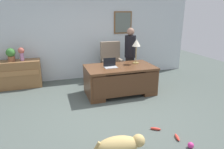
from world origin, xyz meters
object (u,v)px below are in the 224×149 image
at_px(desk, 120,79).
at_px(dog_toy_ball, 191,145).
at_px(dog_toy_plush, 177,137).
at_px(potted_plant, 11,54).
at_px(person_standing, 130,55).
at_px(laptop, 110,65).
at_px(desk_lamp, 136,44).
at_px(dog_toy_bone, 156,129).
at_px(vase_with_flowers, 21,52).
at_px(credenza, 11,75).
at_px(dog_lying, 120,145).
at_px(armchair, 112,64).

height_order(desk, dog_toy_ball, desk).
bearing_deg(dog_toy_plush, potted_plant, 130.03).
height_order(person_standing, laptop, person_standing).
bearing_deg(desk, laptop, 175.21).
relative_size(desk_lamp, dog_toy_bone, 3.33).
relative_size(desk_lamp, vase_with_flowers, 1.76).
bearing_deg(credenza, dog_lying, -61.45).
relative_size(desk_lamp, dog_toy_plush, 3.22).
height_order(laptop, potted_plant, potted_plant).
distance_m(person_standing, desk_lamp, 0.69).
relative_size(dog_toy_ball, dog_toy_bone, 0.50).
distance_m(vase_with_flowers, potted_plant, 0.27).
distance_m(potted_plant, dog_toy_plush, 4.66).
distance_m(laptop, dog_toy_plush, 2.38).
xyz_separation_m(credenza, person_standing, (3.33, -0.57, 0.45)).
xyz_separation_m(person_standing, laptop, (-0.83, -0.72, -0.05)).
height_order(desk, dog_toy_plush, desk).
height_order(person_standing, dog_toy_plush, person_standing).
bearing_deg(person_standing, laptop, -139.12).
xyz_separation_m(desk_lamp, vase_with_flowers, (-2.93, 1.13, -0.25)).
distance_m(person_standing, laptop, 1.10).
xyz_separation_m(dog_lying, dog_toy_plush, (1.06, 0.08, -0.13)).
height_order(desk, credenza, credenza).
xyz_separation_m(armchair, vase_with_flowers, (-2.52, 0.27, 0.47)).
xyz_separation_m(dog_toy_ball, dog_toy_bone, (-0.28, 0.62, -0.02)).
distance_m(person_standing, dog_lying, 3.37).
distance_m(potted_plant, dog_toy_bone, 4.26).
bearing_deg(credenza, desk, -25.54).
relative_size(laptop, dog_toy_ball, 3.28).
bearing_deg(dog_lying, armchair, 74.47).
relative_size(armchair, dog_toy_ball, 12.31).
xyz_separation_m(desk, dog_lying, (-0.81, -2.25, -0.24)).
distance_m(vase_with_flowers, dog_toy_bone, 4.10).
relative_size(person_standing, dog_toy_bone, 8.44).
distance_m(desk, laptop, 0.47).
distance_m(desk, dog_lying, 2.41).
bearing_deg(dog_lying, laptop, 76.34).
bearing_deg(desk_lamp, dog_toy_bone, -103.33).
xyz_separation_m(laptop, vase_with_flowers, (-2.16, 1.30, 0.20)).
xyz_separation_m(desk_lamp, potted_plant, (-3.20, 1.13, -0.28)).
bearing_deg(dog_toy_plush, dog_lying, -175.96).
xyz_separation_m(person_standing, dog_toy_ball, (-0.26, -3.20, -0.79)).
bearing_deg(laptop, dog_toy_plush, -76.91).
bearing_deg(armchair, dog_toy_ball, -86.67).
distance_m(armchair, person_standing, 0.64).
xyz_separation_m(desk_lamp, dog_toy_ball, (-0.20, -2.64, -1.19)).
height_order(credenza, dog_toy_ball, credenza).
distance_m(laptop, desk_lamp, 0.91).
bearing_deg(dog_toy_bone, dog_toy_plush, -57.69).
relative_size(desk, desk_lamp, 2.72).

